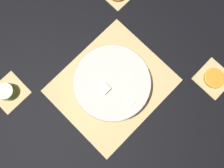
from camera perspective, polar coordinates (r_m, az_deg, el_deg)
ground_plane at (r=0.88m, az=0.00°, el=-0.39°), size 6.00×6.00×0.00m
bamboo_mat_center at (r=0.87m, az=0.00°, el=-0.36°), size 0.43×0.37×0.01m
coaster_mat_near_right at (r=0.97m, az=24.98°, el=1.32°), size 0.13×0.13×0.01m
coaster_mat_far_left at (r=0.96m, az=-25.23°, el=-1.99°), size 0.13×0.13×0.01m
fruit_salad_bowl at (r=0.83m, az=0.00°, el=0.10°), size 0.29×0.29×0.08m
apple_half at (r=0.94m, az=-25.82°, el=-1.79°), size 0.07×0.07×0.04m
orange_slice_whole at (r=0.96m, az=25.18°, el=1.41°), size 0.08×0.08×0.01m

